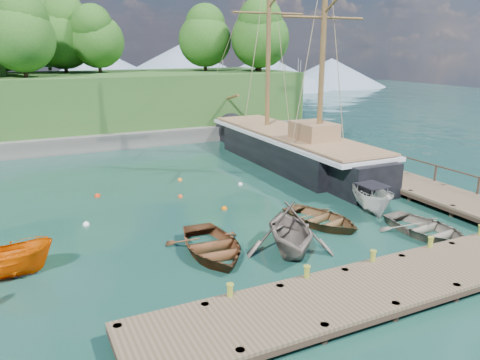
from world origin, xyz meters
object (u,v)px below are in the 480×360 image
(rowboat_1, at_px, (289,251))
(motorboat_orange, at_px, (0,279))
(rowboat_0, at_px, (212,254))
(cabin_boat_white, at_px, (371,210))
(rowboat_3, at_px, (427,236))
(rowboat_2, at_px, (321,225))
(schooner, at_px, (290,151))

(rowboat_1, relative_size, motorboat_orange, 1.09)
(motorboat_orange, bearing_deg, rowboat_0, -92.18)
(rowboat_0, height_order, cabin_boat_white, cabin_boat_white)
(rowboat_0, bearing_deg, rowboat_3, -9.93)
(rowboat_0, relative_size, motorboat_orange, 1.18)
(rowboat_2, bearing_deg, motorboat_orange, 161.28)
(motorboat_orange, distance_m, schooner, 22.18)
(motorboat_orange, xyz_separation_m, schooner, (19.42, 10.66, 1.04))
(rowboat_1, relative_size, schooner, 0.17)
(rowboat_0, distance_m, rowboat_1, 3.32)
(rowboat_3, xyz_separation_m, schooner, (1.46, 14.59, 1.04))
(rowboat_0, bearing_deg, rowboat_2, 11.53)
(rowboat_2, distance_m, motorboat_orange, 14.32)
(motorboat_orange, bearing_deg, rowboat_2, -84.78)
(rowboat_1, relative_size, rowboat_3, 0.99)
(rowboat_0, xyz_separation_m, schooner, (11.28, 12.10, 1.04))
(rowboat_1, distance_m, motorboat_orange, 11.55)
(rowboat_0, distance_m, cabin_boat_white, 9.92)
(rowboat_0, xyz_separation_m, rowboat_2, (6.16, 0.78, 0.00))
(rowboat_1, distance_m, cabin_boat_white, 7.20)
(rowboat_1, xyz_separation_m, motorboat_orange, (-11.24, 2.62, 0.00))
(rowboat_3, xyz_separation_m, cabin_boat_white, (0.00, 3.89, 0.00))
(rowboat_2, height_order, cabin_boat_white, cabin_boat_white)
(rowboat_1, distance_m, rowboat_2, 3.64)
(rowboat_2, relative_size, schooner, 0.16)
(rowboat_0, distance_m, motorboat_orange, 8.27)
(rowboat_3, bearing_deg, motorboat_orange, 162.96)
(motorboat_orange, height_order, schooner, schooner)
(rowboat_3, xyz_separation_m, motorboat_orange, (-17.96, 3.92, 0.00))
(motorboat_orange, bearing_deg, rowboat_3, -94.48)
(rowboat_0, height_order, schooner, schooner)
(rowboat_0, bearing_deg, cabin_boat_white, 12.40)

